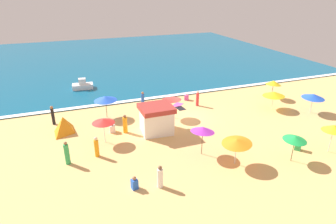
{
  "coord_description": "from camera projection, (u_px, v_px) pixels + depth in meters",
  "views": [
    {
      "loc": [
        -10.68,
        -23.79,
        11.91
      ],
      "look_at": [
        -1.59,
        0.29,
        0.8
      ],
      "focal_mm": 31.26,
      "sensor_mm": 36.0,
      "label": 1
    }
  ],
  "objects": [
    {
      "name": "beachgoer_1",
      "position": [
        112.0,
        128.0,
        25.81
      ],
      "size": [
        0.5,
        0.5,
        0.89
      ],
      "color": "white",
      "rests_on": "ground_plane"
    },
    {
      "name": "beachgoer_4",
      "position": [
        298.0,
        145.0,
        22.98
      ],
      "size": [
        0.64,
        0.64,
        0.94
      ],
      "color": "green",
      "rests_on": "ground_plane"
    },
    {
      "name": "beach_towel_1",
      "position": [
        181.0,
        108.0,
        30.94
      ],
      "size": [
        0.89,
        1.23,
        0.01
      ],
      "color": "black",
      "rests_on": "ground_plane"
    },
    {
      "name": "beach_umbrella_5",
      "position": [
        105.0,
        98.0,
        28.09
      ],
      "size": [
        2.56,
        2.55,
        2.23
      ],
      "color": "#4C3823",
      "rests_on": "ground_plane"
    },
    {
      "name": "beach_tent",
      "position": [
        64.0,
        125.0,
        25.61
      ],
      "size": [
        2.34,
        2.54,
        1.47
      ],
      "color": "orange",
      "rests_on": "ground_plane"
    },
    {
      "name": "beachgoer_8",
      "position": [
        134.0,
        183.0,
        18.54
      ],
      "size": [
        0.45,
        0.45,
        0.92
      ],
      "color": "blue",
      "rests_on": "ground_plane"
    },
    {
      "name": "ground_plane",
      "position": [
        184.0,
        118.0,
        28.62
      ],
      "size": [
        60.0,
        60.0,
        0.0
      ],
      "primitive_type": "plane",
      "color": "#E5B26B"
    },
    {
      "name": "small_boat_0",
      "position": [
        83.0,
        85.0,
        36.43
      ],
      "size": [
        2.58,
        1.53,
        1.31
      ],
      "color": "white",
      "rests_on": "ocean_water"
    },
    {
      "name": "beachgoer_9",
      "position": [
        67.0,
        154.0,
        20.98
      ],
      "size": [
        0.41,
        0.41,
        1.82
      ],
      "color": "green",
      "rests_on": "ground_plane"
    },
    {
      "name": "beachgoer_2",
      "position": [
        53.0,
        115.0,
        27.04
      ],
      "size": [
        0.35,
        0.35,
        1.84
      ],
      "color": "black",
      "rests_on": "ground_plane"
    },
    {
      "name": "beach_umbrella_0",
      "position": [
        237.0,
        141.0,
        20.52
      ],
      "size": [
        2.75,
        2.73,
        2.14
      ],
      "color": "silver",
      "rests_on": "ground_plane"
    },
    {
      "name": "beachgoer_7",
      "position": [
        143.0,
        99.0,
        31.12
      ],
      "size": [
        0.43,
        0.43,
        1.68
      ],
      "color": "blue",
      "rests_on": "ground_plane"
    },
    {
      "name": "wave_breaker_foam",
      "position": [
        163.0,
        96.0,
        33.99
      ],
      "size": [
        57.0,
        0.7,
        0.01
      ],
      "primitive_type": "cube",
      "color": "white",
      "rests_on": "ocean_water"
    },
    {
      "name": "ocean_water",
      "position": [
        122.0,
        58.0,
        52.65
      ],
      "size": [
        60.0,
        44.0,
        0.1
      ],
      "primitive_type": "cube",
      "color": "#0F567A",
      "rests_on": "ground_plane"
    },
    {
      "name": "beach_umbrella_8",
      "position": [
        334.0,
        128.0,
        22.03
      ],
      "size": [
        2.03,
        2.05,
        2.35
      ],
      "color": "silver",
      "rests_on": "ground_plane"
    },
    {
      "name": "beach_umbrella_7",
      "position": [
        274.0,
        94.0,
        30.17
      ],
      "size": [
        3.17,
        3.17,
        1.95
      ],
      "color": "silver",
      "rests_on": "ground_plane"
    },
    {
      "name": "beach_umbrella_3",
      "position": [
        172.0,
        98.0,
        28.06
      ],
      "size": [
        2.62,
        2.63,
        2.24
      ],
      "color": "silver",
      "rests_on": "ground_plane"
    },
    {
      "name": "beachgoer_5",
      "position": [
        97.0,
        147.0,
        21.95
      ],
      "size": [
        0.46,
        0.46,
        1.64
      ],
      "color": "orange",
      "rests_on": "ground_plane"
    },
    {
      "name": "beachgoer_3",
      "position": [
        197.0,
        99.0,
        31.35
      ],
      "size": [
        0.37,
        0.37,
        1.68
      ],
      "color": "red",
      "rests_on": "ground_plane"
    },
    {
      "name": "beach_umbrella_1",
      "position": [
        103.0,
        121.0,
        23.51
      ],
      "size": [
        2.42,
        2.42,
        2.11
      ],
      "color": "silver",
      "rests_on": "ground_plane"
    },
    {
      "name": "lifeguard_cabana",
      "position": [
        156.0,
        119.0,
        25.52
      ],
      "size": [
        2.8,
        2.6,
        2.45
      ],
      "color": "white",
      "rests_on": "ground_plane"
    },
    {
      "name": "beach_towel_0",
      "position": [
        178.0,
        105.0,
        31.88
      ],
      "size": [
        1.5,
        1.46,
        0.01
      ],
      "color": "#D84CA5",
      "rests_on": "ground_plane"
    },
    {
      "name": "beach_umbrella_6",
      "position": [
        274.0,
        83.0,
        33.01
      ],
      "size": [
        2.29,
        2.26,
        2.21
      ],
      "color": "#4C3823",
      "rests_on": "ground_plane"
    },
    {
      "name": "beachgoer_10",
      "position": [
        160.0,
        177.0,
        18.57
      ],
      "size": [
        0.49,
        0.49,
        1.58
      ],
      "color": "white",
      "rests_on": "ground_plane"
    },
    {
      "name": "beach_umbrella_2",
      "position": [
        295.0,
        138.0,
        20.94
      ],
      "size": [
        2.2,
        2.21,
        2.1
      ],
      "color": "#4C3823",
      "rests_on": "ground_plane"
    },
    {
      "name": "beach_umbrella_4",
      "position": [
        313.0,
        96.0,
        29.19
      ],
      "size": [
        2.91,
        2.92,
        2.08
      ],
      "color": "silver",
      "rests_on": "ground_plane"
    },
    {
      "name": "beach_umbrella_9",
      "position": [
        203.0,
        129.0,
        21.72
      ],
      "size": [
        2.52,
        2.51,
        2.42
      ],
      "color": "#4C3823",
      "rests_on": "ground_plane"
    },
    {
      "name": "beachgoer_6",
      "position": [
        186.0,
        97.0,
        33.12
      ],
      "size": [
        0.6,
        0.6,
        0.78
      ],
      "color": "#D84CA5",
      "rests_on": "ground_plane"
    },
    {
      "name": "beachgoer_0",
      "position": [
        125.0,
        124.0,
        25.57
      ],
      "size": [
        0.44,
        0.44,
        1.69
      ],
      "color": "orange",
      "rests_on": "ground_plane"
    }
  ]
}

